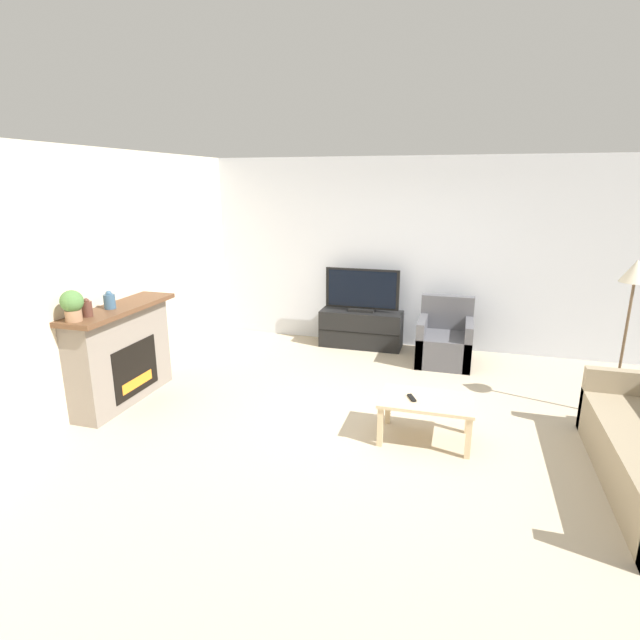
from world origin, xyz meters
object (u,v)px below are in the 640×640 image
object	(u,v)px
potted_plant	(72,304)
floor_lamp	(634,286)
tv_stand	(361,329)
armchair	(445,342)
tv	(362,291)
coffee_table	(426,405)
mantel_vase_left	(87,308)
remote	(412,398)
mantel_vase_centre_left	(109,301)
fireplace	(121,353)

from	to	relation	value
potted_plant	floor_lamp	distance (m)	5.37
tv_stand	armchair	xyz separation A→B (m)	(1.21, -0.34, 0.01)
tv	armchair	distance (m)	1.37
coffee_table	mantel_vase_left	bearing A→B (deg)	-171.81
mantel_vase_left	remote	size ratio (longest dim) A/B	1.20
tv_stand	armchair	world-z (taller)	armchair
mantel_vase_centre_left	tv	distance (m)	3.45
tv_stand	tv	xyz separation A→B (m)	(0.00, -0.00, 0.56)
remote	floor_lamp	distance (m)	2.44
mantel_vase_left	mantel_vase_centre_left	world-z (taller)	mantel_vase_centre_left
tv	remote	distance (m)	2.81
tv	floor_lamp	world-z (taller)	floor_lamp
mantel_vase_centre_left	fireplace	bearing A→B (deg)	98.72
coffee_table	floor_lamp	world-z (taller)	floor_lamp
fireplace	mantel_vase_left	bearing A→B (deg)	-87.80
fireplace	mantel_vase_centre_left	bearing A→B (deg)	-81.28
potted_plant	tv	bearing A→B (deg)	56.48
tv_stand	fireplace	bearing A→B (deg)	-129.58
fireplace	floor_lamp	world-z (taller)	floor_lamp
tv	tv_stand	bearing A→B (deg)	90.00
mantel_vase_left	tv	size ratio (longest dim) A/B	0.17
mantel_vase_left	coffee_table	size ratio (longest dim) A/B	0.21
floor_lamp	tv	bearing A→B (deg)	153.04
mantel_vase_centre_left	potted_plant	distance (m)	0.52
fireplace	coffee_table	xyz separation A→B (m)	(3.28, 0.03, -0.20)
fireplace	tv	xyz separation A→B (m)	(2.14, 2.59, 0.28)
potted_plant	floor_lamp	size ratio (longest dim) A/B	0.18
potted_plant	coffee_table	bearing A→B (deg)	11.29
fireplace	tv_stand	distance (m)	3.37
tv_stand	coffee_table	xyz separation A→B (m)	(1.14, -2.55, 0.09)
mantel_vase_centre_left	coffee_table	distance (m)	3.37
tv	fireplace	bearing A→B (deg)	-129.60
tv	remote	size ratio (longest dim) A/B	7.01
mantel_vase_centre_left	potted_plant	bearing A→B (deg)	-90.00
tv_stand	floor_lamp	bearing A→B (deg)	-27.00
tv	armchair	bearing A→B (deg)	-15.62
fireplace	remote	distance (m)	3.15
mantel_vase_centre_left	potted_plant	size ratio (longest dim) A/B	0.64
mantel_vase_left	coffee_table	xyz separation A→B (m)	(3.27, 0.47, -0.81)
tv	floor_lamp	distance (m)	3.39
tv_stand	potted_plant	bearing A→B (deg)	-123.50
coffee_table	floor_lamp	xyz separation A→B (m)	(1.83, 1.04, 1.02)
mantel_vase_centre_left	armchair	bearing A→B (deg)	35.26
potted_plant	tv	xyz separation A→B (m)	(2.12, 3.20, -0.42)
tv	coffee_table	world-z (taller)	tv
fireplace	coffee_table	size ratio (longest dim) A/B	1.70
mantel_vase_left	tv	world-z (taller)	mantel_vase_left
floor_lamp	coffee_table	bearing A→B (deg)	-150.51
mantel_vase_left	potted_plant	size ratio (longest dim) A/B	0.62
armchair	remote	world-z (taller)	armchair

